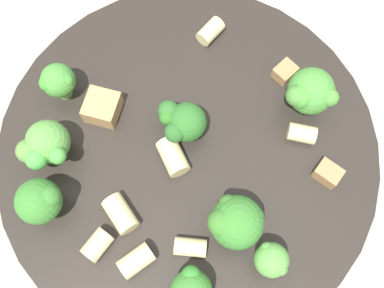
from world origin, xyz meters
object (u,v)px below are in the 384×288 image
Objects in this scene: rigatoni_5 at (177,156)px; chicken_chunk_1 at (289,72)px; broccoli_floret_0 at (277,260)px; rigatoni_2 at (215,31)px; broccoli_floret_2 at (62,81)px; broccoli_floret_1 at (183,122)px; broccoli_floret_5 at (45,200)px; chicken_chunk_0 at (107,107)px; pasta_bowl at (192,153)px; rigatoni_6 at (306,133)px; rigatoni_4 at (125,214)px; rigatoni_1 at (190,247)px; rigatoni_0 at (102,245)px; broccoli_floret_3 at (241,221)px; rigatoni_3 at (141,260)px; broccoli_floret_7 at (50,150)px; broccoli_floret_4 at (314,92)px; chicken_chunk_2 at (332,173)px.

rigatoni_5 is 1.63× the size of chicken_chunk_1.
broccoli_floret_0 is at bearing -50.22° from rigatoni_5.
broccoli_floret_2 is at bearing -156.90° from rigatoni_2.
broccoli_floret_1 is 0.11m from broccoli_floret_5.
chicken_chunk_0 is (0.04, 0.08, -0.02)m from broccoli_floret_5.
chicken_chunk_0 is at bearing 153.61° from pasta_bowl.
rigatoni_6 is (0.07, -0.09, 0.00)m from rigatoni_2.
broccoli_floret_2 reaches higher than broccoli_floret_1.
rigatoni_4 is at bearing -139.21° from chicken_chunk_1.
rigatoni_5 reaches higher than chicken_chunk_1.
rigatoni_1 is 1.08× the size of rigatoni_6.
pasta_bowl is 0.10m from rigatoni_0.
rigatoni_2 is at bearing 93.43° from broccoli_floret_3.
chicken_chunk_0 is (0.03, -0.02, -0.01)m from broccoli_floret_2.
broccoli_floret_2 is 0.19m from rigatoni_6.
broccoli_floret_5 reaches higher than broccoli_floret_0.
chicken_chunk_0 is (-0.05, 0.04, 0.00)m from rigatoni_5.
rigatoni_3 is at bearing -143.97° from rigatoni_6.
broccoli_floret_2 is 1.46× the size of chicken_chunk_0.
rigatoni_4 is (-0.05, 0.03, 0.00)m from rigatoni_1.
broccoli_floret_0 is 0.84× the size of broccoli_floret_7.
broccoli_floret_4 reaches higher than rigatoni_5.
rigatoni_1 is (-0.06, 0.01, -0.01)m from broccoli_floret_0.
broccoli_floret_7 reaches higher than rigatoni_2.
pasta_bowl is 13.05× the size of rigatoni_1.
rigatoni_2 reaches higher than pasta_bowl.
broccoli_floret_3 reaches higher than rigatoni_2.
broccoli_floret_5 reaches higher than rigatoni_4.
rigatoni_6 is at bearing 50.85° from broccoli_floret_3.
chicken_chunk_0 reaches higher than rigatoni_6.
rigatoni_5 reaches higher than rigatoni_6.
chicken_chunk_1 is at bearing 37.42° from rigatoni_5.
broccoli_floret_5 is at bearing -164.96° from rigatoni_6.
broccoli_floret_7 is 0.08m from rigatoni_0.
rigatoni_5 is at bearing -37.42° from chicken_chunk_0.
broccoli_floret_3 is 0.09m from rigatoni_6.
broccoli_floret_3 is at bearing -152.92° from chicken_chunk_2.
broccoli_floret_7 is at bearing 174.85° from chicken_chunk_2.
broccoli_floret_3 is 1.66× the size of rigatoni_4.
broccoli_floret_7 is 0.06m from chicken_chunk_0.
broccoli_floret_7 is at bearing -95.92° from broccoli_floret_2.
chicken_chunk_0 is (-0.16, -0.00, -0.02)m from broccoli_floret_4.
pasta_bowl is 10.76× the size of rigatoni_5.
pasta_bowl is 0.08m from broccoli_floret_3.
rigatoni_4 is (-0.01, 0.03, 0.00)m from rigatoni_3.
broccoli_floret_3 is at bearing -64.06° from broccoli_floret_1.
broccoli_floret_2 reaches higher than broccoli_floret_0.
broccoli_floret_1 is at bearing 120.65° from broccoli_floret_0.
rigatoni_2 is 0.20m from rigatoni_3.
broccoli_floret_5 reaches higher than rigatoni_6.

